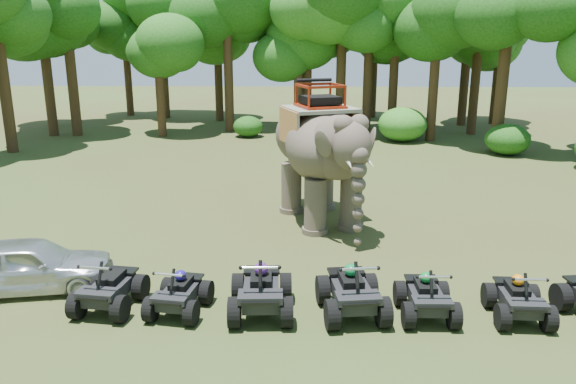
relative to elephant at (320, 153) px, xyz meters
The scene contains 30 objects.
ground 5.21m from the elephant, 101.61° to the right, with size 110.00×110.00×0.00m, color #47381E.
elephant is the anchor object (origin of this frame).
parked_car 9.08m from the elephant, 141.91° to the right, with size 1.53×3.80×1.30m, color silver.
atv_0 8.17m from the elephant, 127.13° to the right, with size 1.22×1.67×1.24m, color black, non-canonical shape.
atv_1 7.47m from the elephant, 116.46° to the right, with size 1.13×1.54×1.14m, color black, non-canonical shape.
atv_2 6.85m from the elephant, 102.45° to the right, with size 1.36×1.86×1.38m, color black, non-canonical shape.
atv_3 6.72m from the elephant, 85.24° to the right, with size 1.35×1.85×1.37m, color black, non-canonical shape.
atv_4 7.09m from the elephant, 71.88° to the right, with size 1.17×1.61×1.19m, color black, non-canonical shape.
atv_5 7.94m from the elephant, 58.14° to the right, with size 1.15×1.58×1.17m, color black, non-canonical shape.
tree_0 17.74m from the elephant, 93.05° to the left, with size 4.84×4.84×6.92m, color #195114, non-canonical shape.
tree_1 18.12m from the elephant, 79.22° to the left, with size 5.96×5.96×8.52m, color #195114, non-canonical shape.
tree_2 16.34m from the elephant, 65.32° to the left, with size 5.64×5.64×8.06m, color #195114, non-canonical shape.
tree_3 15.68m from the elephant, 51.18° to the left, with size 6.99×6.99×9.98m, color #195114, non-canonical shape.
tree_26 19.26m from the elephant, 145.67° to the left, with size 6.23×6.23×8.91m, color #195114, non-canonical shape.
tree_27 21.66m from the elephant, 132.10° to the left, with size 6.99×6.99×9.98m, color #195114, non-canonical shape.
tree_28 18.27m from the elephant, 120.03° to the left, with size 4.92×4.92×7.03m, color #195114, non-canonical shape.
tree_29 18.70m from the elephant, 106.51° to the left, with size 6.28×6.28×8.97m, color #195114, non-canonical shape.
tree_30 25.19m from the elephant, 91.77° to the left, with size 6.78×6.78×9.68m, color #195114, non-canonical shape.
tree_31 28.52m from the elephant, 119.05° to the left, with size 5.27×5.27×7.54m, color #195114, non-canonical shape.
tree_32 23.23m from the elephant, 63.90° to the left, with size 6.68×6.68×9.55m, color #195114, non-canonical shape.
tree_33 25.00m from the elephant, 79.54° to the left, with size 5.83×5.83×8.33m, color #195114, non-canonical shape.
tree_34 19.85m from the elephant, 60.22° to the left, with size 5.97×5.97×8.53m, color #195114, non-canonical shape.
tree_35 26.48m from the elephant, 131.75° to the left, with size 6.73×6.73×9.61m, color #195114, non-canonical shape.
tree_36 18.02m from the elephant, 84.48° to the left, with size 7.05×7.05×10.07m, color #195114, non-canonical shape.
tree_37 18.65m from the elephant, 91.20° to the left, with size 7.15×7.15×10.22m, color #195114, non-canonical shape.
tree_38 18.37m from the elephant, 74.30° to the left, with size 5.85×5.85×8.35m, color #195114, non-canonical shape.
tree_39 24.88m from the elephant, 59.70° to the left, with size 5.72×5.72×8.17m, color #195114, non-canonical shape.
tree_40 26.20m from the elephant, 114.53° to the left, with size 7.20×7.20×10.28m, color #195114, non-canonical shape.
tree_41 22.53m from the elephant, 134.98° to the left, with size 6.53×6.53×9.33m, color #195114, non-canonical shape.
tree_42 23.52m from the elephant, 106.40° to the left, with size 5.94×5.94×8.48m, color #195114, non-canonical shape.
Camera 1 is at (0.42, -13.09, 5.90)m, focal length 35.00 mm.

